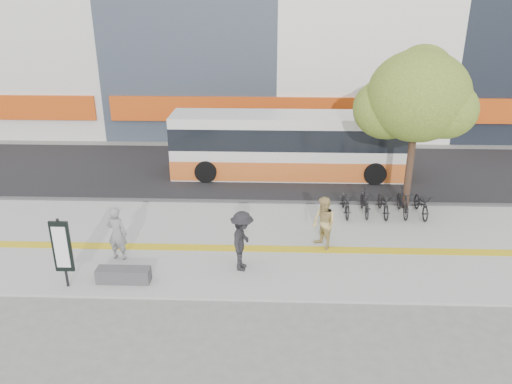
{
  "coord_description": "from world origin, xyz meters",
  "views": [
    {
      "loc": [
        1.83,
        -13.9,
        8.2
      ],
      "look_at": [
        1.26,
        2.0,
        1.76
      ],
      "focal_mm": 34.81,
      "sensor_mm": 36.0,
      "label": 1
    }
  ],
  "objects_px": {
    "street_tree": "(417,98)",
    "bus": "(290,147)",
    "pedestrian_tan": "(324,223)",
    "bench": "(124,275)",
    "signboard": "(62,248)",
    "seated_woman": "(117,234)",
    "pedestrian_dark": "(242,241)"
  },
  "relations": [
    {
      "from": "signboard",
      "to": "pedestrian_tan",
      "type": "bearing_deg",
      "value": 19.04
    },
    {
      "from": "bench",
      "to": "signboard",
      "type": "distance_m",
      "value": 1.94
    },
    {
      "from": "signboard",
      "to": "seated_woman",
      "type": "xyz_separation_m",
      "value": [
        1.05,
        1.71,
        -0.39
      ]
    },
    {
      "from": "bus",
      "to": "pedestrian_tan",
      "type": "bearing_deg",
      "value": -82.58
    },
    {
      "from": "pedestrian_tan",
      "to": "pedestrian_dark",
      "type": "xyz_separation_m",
      "value": [
        -2.65,
        -1.49,
        0.06
      ]
    },
    {
      "from": "seated_woman",
      "to": "pedestrian_tan",
      "type": "height_order",
      "value": "pedestrian_tan"
    },
    {
      "from": "street_tree",
      "to": "seated_woman",
      "type": "distance_m",
      "value": 11.85
    },
    {
      "from": "bench",
      "to": "pedestrian_dark",
      "type": "relative_size",
      "value": 0.82
    },
    {
      "from": "seated_woman",
      "to": "pedestrian_tan",
      "type": "bearing_deg",
      "value": -162.06
    },
    {
      "from": "street_tree",
      "to": "bus",
      "type": "bearing_deg",
      "value": 141.14
    },
    {
      "from": "pedestrian_tan",
      "to": "bench",
      "type": "bearing_deg",
      "value": -100.34
    },
    {
      "from": "pedestrian_dark",
      "to": "street_tree",
      "type": "bearing_deg",
      "value": -42.8
    },
    {
      "from": "signboard",
      "to": "pedestrian_tan",
      "type": "relative_size",
      "value": 1.21
    },
    {
      "from": "street_tree",
      "to": "seated_woman",
      "type": "relative_size",
      "value": 3.51
    },
    {
      "from": "bench",
      "to": "pedestrian_tan",
      "type": "bearing_deg",
      "value": 21.06
    },
    {
      "from": "signboard",
      "to": "seated_woman",
      "type": "height_order",
      "value": "signboard"
    },
    {
      "from": "bus",
      "to": "seated_woman",
      "type": "relative_size",
      "value": 6.11
    },
    {
      "from": "street_tree",
      "to": "seated_woman",
      "type": "xyz_separation_m",
      "value": [
        -10.33,
        -4.62,
        -3.53
      ]
    },
    {
      "from": "pedestrian_tan",
      "to": "bus",
      "type": "bearing_deg",
      "value": 156.02
    },
    {
      "from": "bus",
      "to": "pedestrian_tan",
      "type": "relative_size",
      "value": 6.03
    },
    {
      "from": "signboard",
      "to": "pedestrian_dark",
      "type": "height_order",
      "value": "signboard"
    },
    {
      "from": "bus",
      "to": "seated_woman",
      "type": "xyz_separation_m",
      "value": [
        -5.76,
        -8.3,
        -0.46
      ]
    },
    {
      "from": "bus",
      "to": "seated_woman",
      "type": "distance_m",
      "value": 10.11
    },
    {
      "from": "bench",
      "to": "pedestrian_dark",
      "type": "xyz_separation_m",
      "value": [
        3.52,
        0.89,
        0.75
      ]
    },
    {
      "from": "pedestrian_tan",
      "to": "street_tree",
      "type": "bearing_deg",
      "value": 103.88
    },
    {
      "from": "pedestrian_dark",
      "to": "bus",
      "type": "bearing_deg",
      "value": -3.04
    },
    {
      "from": "bench",
      "to": "pedestrian_dark",
      "type": "distance_m",
      "value": 3.71
    },
    {
      "from": "street_tree",
      "to": "pedestrian_dark",
      "type": "xyz_separation_m",
      "value": [
        -6.26,
        -5.13,
        -3.46
      ]
    },
    {
      "from": "bench",
      "to": "pedestrian_tan",
      "type": "distance_m",
      "value": 6.65
    },
    {
      "from": "street_tree",
      "to": "pedestrian_dark",
      "type": "relative_size",
      "value": 3.24
    },
    {
      "from": "seated_woman",
      "to": "bench",
      "type": "bearing_deg",
      "value": 120.95
    },
    {
      "from": "bench",
      "to": "signboard",
      "type": "bearing_deg",
      "value": -169.19
    }
  ]
}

